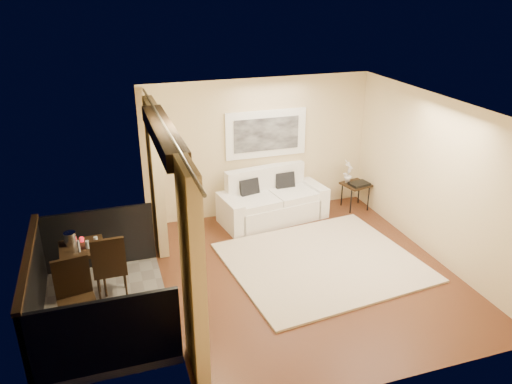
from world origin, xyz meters
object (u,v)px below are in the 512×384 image
bistro_table (82,252)px  balcony_chair_near (75,292)px  sofa (271,202)px  side_table (356,186)px  ice_bucket (70,239)px  orchid (348,171)px  balcony_chair_far (110,264)px

bistro_table → balcony_chair_near: bearing=-96.0°
sofa → balcony_chair_near: bearing=-153.6°
side_table → bistro_table: 5.48m
side_table → ice_bucket: (-5.44, -1.30, 0.37)m
bistro_table → ice_bucket: ice_bucket is taller
ice_bucket → balcony_chair_near: bearing=-87.7°
sofa → orchid: orchid is taller
bistro_table → orchid: bearing=16.5°
sofa → ice_bucket: bearing=-167.5°
balcony_chair_near → ice_bucket: size_ratio=5.40×
bistro_table → balcony_chair_near: (-0.10, -0.99, -0.03)m
balcony_chair_far → ice_bucket: size_ratio=5.38×
balcony_chair_near → ice_bucket: bearing=83.4°
side_table → balcony_chair_near: size_ratio=0.55×
bistro_table → ice_bucket: (-0.15, 0.12, 0.18)m
balcony_chair_near → orchid: bearing=16.7°
orchid → side_table: bearing=-38.2°
orchid → balcony_chair_far: size_ratio=0.45×
sofa → orchid: bearing=-7.8°
orchid → bistro_table: size_ratio=0.65×
bistro_table → side_table: bearing=15.0°
side_table → balcony_chair_far: bearing=-159.7°
orchid → ice_bucket: orchid is taller
balcony_chair_near → bistro_table: bearing=75.2°
side_table → orchid: orchid is taller
sofa → ice_bucket: (-3.64, -1.39, 0.50)m
balcony_chair_far → ice_bucket: (-0.51, 0.53, 0.22)m
side_table → ice_bucket: ice_bucket is taller
side_table → ice_bucket: size_ratio=2.95×
bistro_table → balcony_chair_near: balcony_chair_near is taller
balcony_chair_near → ice_bucket: (-0.04, 1.11, 0.22)m
side_table → balcony_chair_near: bearing=-156.0°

